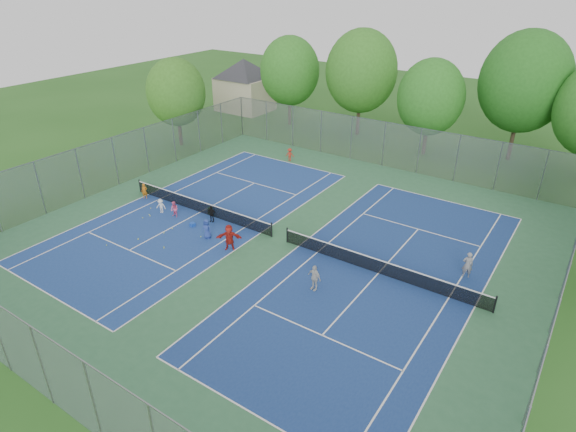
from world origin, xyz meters
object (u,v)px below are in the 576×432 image
object	(u,v)px
ball_crate	(193,225)
instructor	(468,265)
net_left	(200,207)
net_right	(379,267)
ball_hopper	(210,211)

from	to	relation	value
ball_crate	instructor	distance (m)	17.77
net_left	net_right	size ratio (longest dim) A/B	1.00
net_right	instructor	size ratio (longest dim) A/B	7.89
net_left	ball_crate	bearing A→B (deg)	-60.67
ball_crate	ball_hopper	distance (m)	2.05
instructor	ball_crate	bearing A→B (deg)	-7.32
net_right	instructor	world-z (taller)	instructor
ball_hopper	net_right	bearing A→B (deg)	-0.77
instructor	ball_hopper	bearing A→B (deg)	-13.94
net_right	ball_hopper	bearing A→B (deg)	179.23
net_right	instructor	distance (m)	4.95
net_left	net_right	xyz separation A→B (m)	(14.00, 0.00, 0.00)
ball_crate	instructor	bearing A→B (deg)	14.15
net_left	ball_hopper	distance (m)	0.87
net_left	ball_crate	distance (m)	2.15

